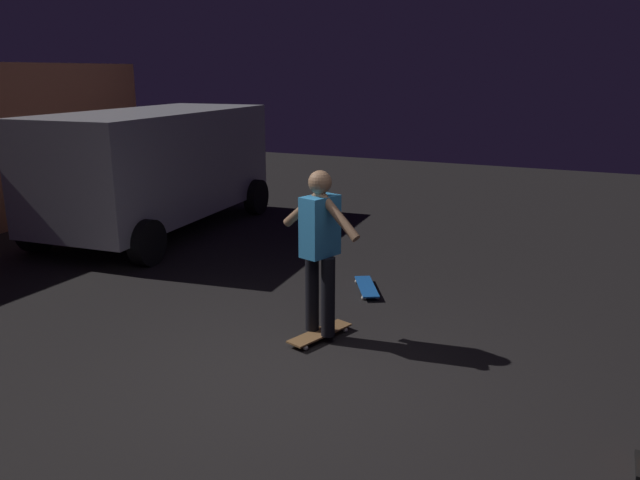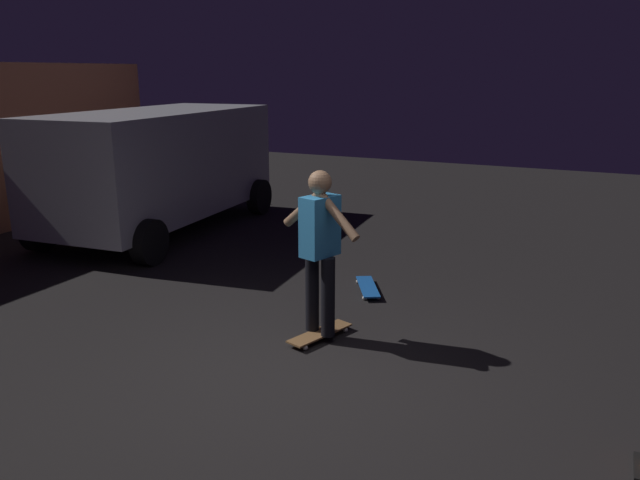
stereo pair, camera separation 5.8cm
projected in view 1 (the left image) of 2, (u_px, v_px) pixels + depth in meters
The scene contains 5 objects.
ground_plane at pixel (288, 380), 5.50m from camera, with size 28.00×28.00×0.00m, color black.
parked_van at pixel (156, 163), 10.40m from camera, with size 4.75×2.54×2.03m.
skateboard_ridden at pixel (320, 333), 6.35m from camera, with size 0.80×0.43×0.07m.
skateboard_spare at pixel (367, 287), 7.72m from camera, with size 0.78×0.56×0.07m.
skater at pixel (320, 241), 6.09m from camera, with size 0.43×0.96×1.67m.
Camera 1 is at (-4.39, -2.36, 2.65)m, focal length 34.77 mm.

